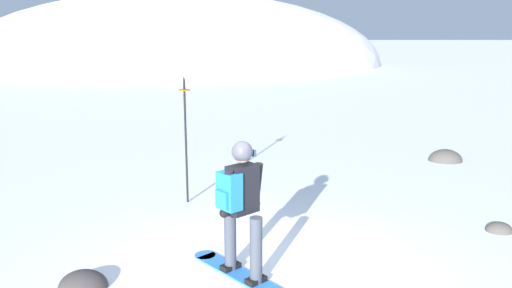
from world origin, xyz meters
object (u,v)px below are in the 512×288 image
rock_small (446,161)px  rock_mid (499,231)px  rock_dark (84,287)px  piste_marker_near (186,132)px  snowboarder_main (241,207)px

rock_small → rock_mid: bearing=-99.8°
rock_mid → rock_small: rock_small is taller
rock_dark → rock_mid: rock_dark is taller
piste_marker_near → rock_mid: size_ratio=5.58×
piste_marker_near → rock_dark: size_ratio=3.87×
snowboarder_main → rock_mid: 4.23m
snowboarder_main → rock_dark: (-1.86, -0.24, -0.92)m
piste_marker_near → rock_small: piste_marker_near is taller
piste_marker_near → rock_mid: bearing=-15.2°
rock_small → snowboarder_main: bearing=-129.0°
rock_dark → piste_marker_near: bearing=74.6°
snowboarder_main → piste_marker_near: size_ratio=0.76×
rock_mid → rock_small: size_ratio=0.52×
rock_dark → rock_mid: (5.72, 1.71, 0.00)m
rock_mid → snowboarder_main: bearing=-159.1°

